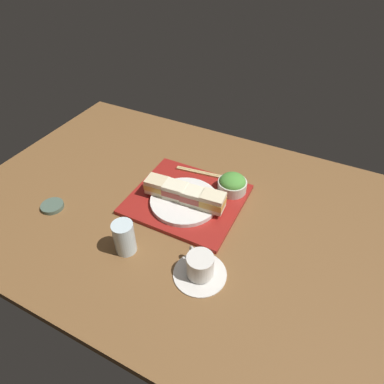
{
  "coord_description": "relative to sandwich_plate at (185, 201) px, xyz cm",
  "views": [
    {
      "loc": [
        -43.34,
        69.14,
        77.44
      ],
      "look_at": [
        -6.6,
        -3.66,
        5.0
      ],
      "focal_mm": 30.81,
      "sensor_mm": 36.0,
      "label": 1
    }
  ],
  "objects": [
    {
      "name": "ground_plane",
      "position": [
        4.99,
        1.33,
        -3.74
      ],
      "size": [
        140.0,
        100.0,
        3.0
      ],
      "primitive_type": "cube",
      "color": "brown"
    },
    {
      "name": "serving_tray",
      "position": [
        0.52,
        -2.49,
        -1.5
      ],
      "size": [
        36.7,
        33.01,
        1.47
      ],
      "primitive_type": "cube",
      "color": "maroon",
      "rests_on": "ground_plane"
    },
    {
      "name": "sandwich_plate",
      "position": [
        0.0,
        0.0,
        0.0
      ],
      "size": [
        22.94,
        22.94,
        1.54
      ],
      "primitive_type": "cylinder",
      "color": "silver",
      "rests_on": "serving_tray"
    },
    {
      "name": "sandwich_nearmost",
      "position": [
        -10.01,
        -0.4,
        3.6
      ],
      "size": [
        7.82,
        6.46,
        5.66
      ],
      "color": "beige",
      "rests_on": "sandwich_plate"
    },
    {
      "name": "sandwich_inner_near",
      "position": [
        -3.34,
        -0.13,
        3.33
      ],
      "size": [
        8.27,
        6.51,
        5.12
      ],
      "color": "#EFE5C1",
      "rests_on": "sandwich_plate"
    },
    {
      "name": "sandwich_inner_far",
      "position": [
        3.34,
        0.13,
        3.38
      ],
      "size": [
        8.01,
        6.41,
        5.22
      ],
      "color": "#EFE5C1",
      "rests_on": "sandwich_plate"
    },
    {
      "name": "sandwich_farmost",
      "position": [
        10.01,
        0.4,
        3.35
      ],
      "size": [
        8.09,
        6.38,
        5.16
      ],
      "color": "beige",
      "rests_on": "sandwich_plate"
    },
    {
      "name": "salad_bowl",
      "position": [
        -11.8,
        -12.97,
        2.21
      ],
      "size": [
        10.06,
        10.06,
        6.44
      ],
      "color": "beige",
      "rests_on": "serving_tray"
    },
    {
      "name": "chopsticks_pair",
      "position": [
        1.59,
        -16.66,
        -0.42
      ],
      "size": [
        19.62,
        4.03,
        0.7
      ],
      "color": "tan",
      "rests_on": "serving_tray"
    },
    {
      "name": "coffee_cup",
      "position": [
        -16.36,
        22.19,
        0.82
      ],
      "size": [
        14.87,
        14.87,
        7.41
      ],
      "color": "silver",
      "rests_on": "ground_plane"
    },
    {
      "name": "drinking_glass",
      "position": [
        6.67,
        24.2,
        3.06
      ],
      "size": [
        6.19,
        6.19,
        10.59
      ],
      "primitive_type": "cylinder",
      "color": "silver",
      "rests_on": "ground_plane"
    },
    {
      "name": "small_sauce_dish",
      "position": [
        39.18,
        20.8,
        -1.54
      ],
      "size": [
        7.45,
        7.45,
        1.4
      ],
      "primitive_type": "cylinder",
      "color": "#4C6051",
      "rests_on": "ground_plane"
    }
  ]
}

